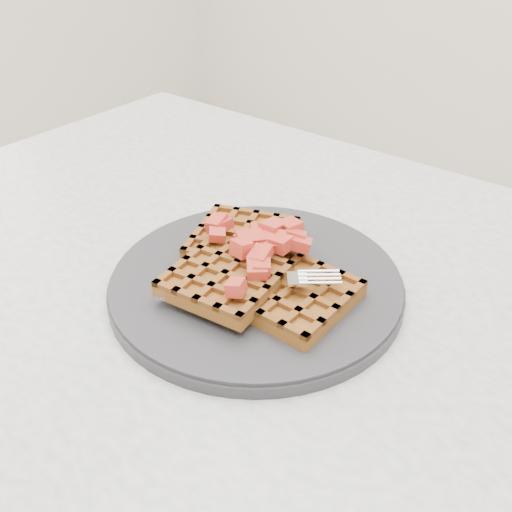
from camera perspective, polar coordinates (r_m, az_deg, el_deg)
name	(u,v)px	position (r m, az deg, el deg)	size (l,w,h in m)	color
table	(301,412)	(0.61, 4.56, -15.26)	(1.20, 0.80, 0.75)	silver
plate	(256,283)	(0.57, 0.00, -2.68)	(0.29, 0.29, 0.02)	#242427
waffles	(254,269)	(0.55, -0.23, -1.27)	(0.21, 0.19, 0.03)	brown
strawberry_pile	(256,244)	(0.54, 0.00, 1.23)	(0.15, 0.15, 0.02)	#9D150B
fork	(261,296)	(0.52, 0.51, -4.03)	(0.02, 0.18, 0.02)	silver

